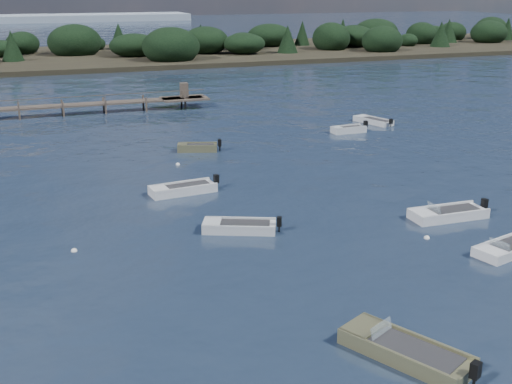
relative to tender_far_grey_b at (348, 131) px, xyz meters
name	(u,v)px	position (x,y,z in m)	size (l,w,h in m)	color
ground	(130,93)	(-15.02, 29.44, -0.17)	(400.00, 400.00, 0.00)	#141F30
tender_far_grey_b	(348,131)	(0.00, 0.00, 0.00)	(3.55, 1.37, 1.21)	silver
dinghy_mid_white_b	(448,215)	(-5.30, -22.12, -0.01)	(4.90, 1.83, 1.21)	silver
dinghy_mid_grey	(239,228)	(-17.37, -19.86, -0.02)	(4.33, 2.99, 1.10)	silver
dinghy_mid_white_a	(509,249)	(-5.42, -27.39, -0.03)	(4.59, 2.56, 1.05)	silver
dinghy_extra_a	(183,191)	(-18.65, -12.22, -0.01)	(4.73, 1.97, 1.20)	silver
dinghy_extra_b	(373,122)	(4.22, 2.84, -0.03)	(2.60, 4.48, 1.02)	silver
dinghy_near_olive	(405,353)	(-15.77, -33.89, -0.01)	(3.75, 5.12, 1.27)	#666444
tender_far_white	(198,149)	(-14.82, -1.83, 0.00)	(3.65, 2.17, 1.23)	#666444
buoy_b	(427,238)	(-8.29, -24.39, -0.17)	(0.32, 0.32, 0.32)	white
buoy_c	(74,251)	(-26.20, -19.63, -0.17)	(0.32, 0.32, 0.32)	white
buoy_e	(178,165)	(-17.33, -5.38, -0.17)	(0.32, 0.32, 0.32)	white
far_headland	(224,44)	(9.98, 69.44, 1.79)	(190.00, 40.00, 5.80)	black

